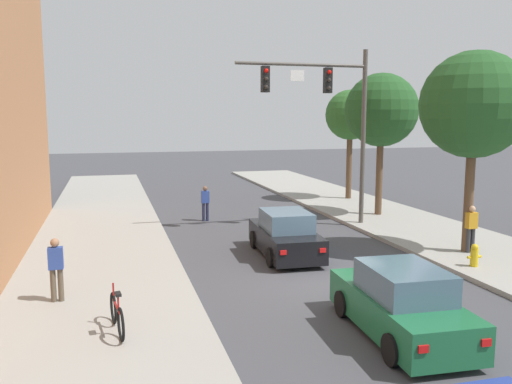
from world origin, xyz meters
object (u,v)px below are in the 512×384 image
Objects in this scene: car_lead_black at (285,236)px; street_tree_second at (381,111)px; street_tree_nearest at (474,105)px; pedestrian_crossing_road at (205,202)px; pedestrian_sidewalk_right_walker at (471,227)px; car_following_green at (401,304)px; pedestrian_sidewalk_left_walker at (56,266)px; fire_hydrant at (474,255)px; street_tree_third at (350,116)px; bicycle_leaning at (117,315)px; traffic_signal_mast at (330,105)px.

car_lead_black is 0.64× the size of street_tree_second.
pedestrian_crossing_road is at bearing 131.86° from street_tree_nearest.
pedestrian_sidewalk_right_walker is at bearing -93.76° from street_tree_second.
pedestrian_sidewalk_left_walker is (-7.45, 3.95, 0.34)m from car_following_green.
car_lead_black is at bearing 147.01° from fire_hydrant.
pedestrian_sidewalk_right_walker reaches higher than pedestrian_crossing_road.
car_following_green is 6.19m from fire_hydrant.
street_tree_third reaches higher than pedestrian_sidewalk_left_walker.
bicycle_leaning is at bearing -137.90° from street_tree_second.
traffic_signal_mast is 14.02m from bicycle_leaning.
pedestrian_sidewalk_right_walker is at bearing 17.63° from bicycle_leaning.
pedestrian_sidewalk_right_walker is (5.89, 5.32, 0.34)m from car_following_green.
pedestrian_sidewalk_right_walker is (2.85, -5.79, -4.24)m from traffic_signal_mast.
pedestrian_sidewalk_right_walker is (6.14, -1.82, 0.34)m from car_lead_black.
traffic_signal_mast is 12.39m from car_following_green.
pedestrian_sidewalk_right_walker is 12.51m from bicycle_leaning.
pedestrian_sidewalk_right_walker is at bearing -80.33° from street_tree_nearest.
street_tree_third is at bearing 83.96° from pedestrian_sidewalk_right_walker.
street_tree_nearest is 7.26m from street_tree_second.
street_tree_second reaches higher than pedestrian_crossing_road.
pedestrian_crossing_road is 11.66m from pedestrian_sidewalk_right_walker.
street_tree_nearest reaches higher than pedestrian_sidewalk_right_walker.
street_tree_nearest is at bearing -96.26° from street_tree_third.
car_lead_black is at bearing -125.03° from street_tree_third.
traffic_signal_mast is 1.74× the size of car_lead_black.
street_tree_second is 1.08× the size of street_tree_third.
car_lead_black is at bearing -139.87° from street_tree_second.
car_following_green is at bearing -136.85° from street_tree_nearest.
pedestrian_sidewalk_left_walker is 0.93× the size of bicycle_leaning.
car_lead_black is at bearing 23.92° from pedestrian_sidewalk_left_walker.
bicycle_leaning is (-11.91, -3.78, -0.52)m from pedestrian_sidewalk_right_walker.
street_tree_third is (0.83, 5.05, -0.22)m from street_tree_second.
pedestrian_crossing_road is 0.24× the size of street_tree_second.
fire_hydrant is 0.12× the size of street_tree_third.
traffic_signal_mast is 13.39m from pedestrian_sidewalk_left_walker.
street_tree_second is at bearing 42.10° from bicycle_leaning.
street_tree_second is (0.49, 7.41, 4.04)m from pedestrian_sidewalk_right_walker.
pedestrian_sidewalk_left_walker is (-7.20, -3.19, 0.34)m from car_lead_black.
traffic_signal_mast is 4.57× the size of pedestrian_sidewalk_left_walker.
traffic_signal_mast reaches higher than street_tree_nearest.
street_tree_third is (13.23, 16.25, 4.34)m from bicycle_leaning.
street_tree_second is (6.63, 5.59, 4.38)m from car_lead_black.
traffic_signal_mast is 1.12× the size of street_tree_second.
pedestrian_crossing_road is (-1.57, 6.92, 0.19)m from car_lead_black.
car_following_green is at bearing -14.27° from bicycle_leaning.
car_lead_black is at bearing 164.92° from street_tree_nearest.
bicycle_leaning is 11.13m from fire_hydrant.
traffic_signal_mast reaches higher than bicycle_leaning.
street_tree_second is at bearing 86.24° from pedestrian_sidewalk_right_walker.
car_lead_black is 8.05m from bicycle_leaning.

